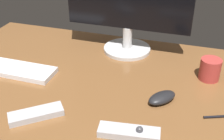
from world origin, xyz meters
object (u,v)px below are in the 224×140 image
at_px(computer_mouse, 162,98).
at_px(media_remote, 129,132).
at_px(keyboard, 4,67).
at_px(coffee_mug, 210,69).
at_px(tv_remote, 36,114).

relative_size(computer_mouse, media_remote, 0.59).
xyz_separation_m(keyboard, media_remote, (0.58, -0.22, 0.00)).
distance_m(keyboard, media_remote, 0.62).
bearing_deg(media_remote, coffee_mug, 54.21).
relative_size(computer_mouse, coffee_mug, 1.31).
distance_m(computer_mouse, media_remote, 0.20).
bearing_deg(keyboard, media_remote, -20.12).
height_order(tv_remote, coffee_mug, coffee_mug).
bearing_deg(media_remote, computer_mouse, 64.09).
bearing_deg(tv_remote, computer_mouse, -10.59).
relative_size(media_remote, coffee_mug, 2.23).
bearing_deg(computer_mouse, tv_remote, 157.06).
xyz_separation_m(computer_mouse, tv_remote, (-0.37, -0.20, -0.01)).
bearing_deg(coffee_mug, media_remote, -118.09).
bearing_deg(media_remote, keyboard, 151.69).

